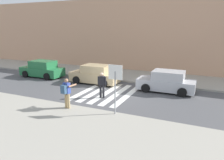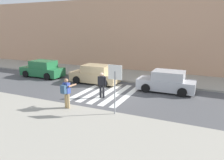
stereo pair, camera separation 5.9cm
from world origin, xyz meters
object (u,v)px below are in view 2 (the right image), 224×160
Objects in this scene: pedestrian_crossing at (102,84)px; photographer_with_backpack at (66,91)px; stop_sign at (115,79)px; parked_car_silver at (167,82)px; parked_car_tan at (95,75)px; parked_car_green at (43,69)px.

photographer_with_backpack is at bearing -105.36° from pedestrian_crossing.
stop_sign is 1.53× the size of pedestrian_crossing.
pedestrian_crossing reaches higher than parked_car_silver.
photographer_with_backpack reaches higher than pedestrian_crossing.
pedestrian_crossing is 0.42× the size of parked_car_tan.
stop_sign is 6.09m from parked_car_silver.
pedestrian_crossing reaches higher than parked_car_green.
stop_sign is 7.30m from parked_car_tan.
parked_car_silver is at bearing 41.73° from pedestrian_crossing.
photographer_with_backpack is at bearing -125.99° from parked_car_silver.
pedestrian_crossing is at bearing 74.64° from photographer_with_backpack.
parked_car_green is (-9.99, 5.72, -1.34)m from stop_sign.
parked_car_green is (-7.95, 3.25, -0.25)m from pedestrian_crossing.
pedestrian_crossing is 3.98m from parked_car_tan.
photographer_with_backpack is (-2.82, -0.37, -0.90)m from stop_sign.
parked_car_silver is at bearing 0.00° from parked_car_green.
parked_car_tan is at bearing 125.24° from pedestrian_crossing.
parked_car_tan is 5.93m from parked_car_silver.
parked_car_silver is at bearing 74.33° from stop_sign.
parked_car_silver is at bearing 0.00° from parked_car_tan.
photographer_with_backpack is 2.95m from pedestrian_crossing.
pedestrian_crossing is 0.42× the size of parked_car_silver.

